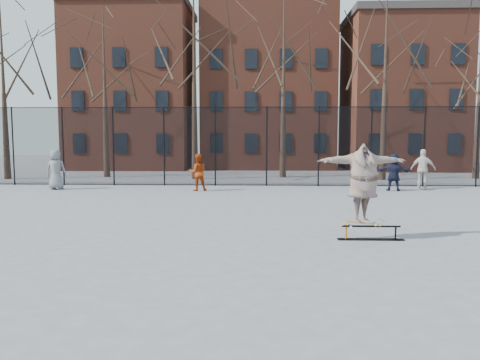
{
  "coord_description": "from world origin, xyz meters",
  "views": [
    {
      "loc": [
        0.76,
        -10.55,
        2.53
      ],
      "look_at": [
        0.3,
        1.5,
        1.39
      ],
      "focal_mm": 35.0,
      "sensor_mm": 36.0,
      "label": 1
    }
  ],
  "objects_px": {
    "skate_rail": "(371,234)",
    "bystander_grey": "(56,170)",
    "bystander_white": "(423,169)",
    "skater": "(363,183)",
    "bystander_red": "(198,172)",
    "skateboard": "(362,223)",
    "bystander_navy": "(394,172)"
  },
  "relations": [
    {
      "from": "skater",
      "to": "bystander_navy",
      "type": "bearing_deg",
      "value": 58.25
    },
    {
      "from": "bystander_navy",
      "to": "skate_rail",
      "type": "bearing_deg",
      "value": 84.06
    },
    {
      "from": "skate_rail",
      "to": "bystander_grey",
      "type": "xyz_separation_m",
      "value": [
        -12.29,
        10.3,
        0.81
      ]
    },
    {
      "from": "skater",
      "to": "bystander_white",
      "type": "xyz_separation_m",
      "value": [
        5.33,
        11.2,
        -0.46
      ]
    },
    {
      "from": "bystander_red",
      "to": "bystander_white",
      "type": "height_order",
      "value": "bystander_white"
    },
    {
      "from": "skateboard",
      "to": "bystander_red",
      "type": "xyz_separation_m",
      "value": [
        -5.32,
        10.04,
        0.44
      ]
    },
    {
      "from": "bystander_navy",
      "to": "bystander_grey",
      "type": "bearing_deg",
      "value": 12.94
    },
    {
      "from": "skate_rail",
      "to": "bystander_grey",
      "type": "relative_size",
      "value": 0.85
    },
    {
      "from": "skate_rail",
      "to": "skater",
      "type": "bearing_deg",
      "value": -180.0
    },
    {
      "from": "skateboard",
      "to": "bystander_grey",
      "type": "distance_m",
      "value": 15.89
    },
    {
      "from": "skateboard",
      "to": "bystander_navy",
      "type": "height_order",
      "value": "bystander_navy"
    },
    {
      "from": "skate_rail",
      "to": "bystander_white",
      "type": "relative_size",
      "value": 0.85
    },
    {
      "from": "skateboard",
      "to": "skate_rail",
      "type": "bearing_deg",
      "value": 0.0
    },
    {
      "from": "bystander_grey",
      "to": "bystander_white",
      "type": "xyz_separation_m",
      "value": [
        17.41,
        0.89,
        0.01
      ]
    },
    {
      "from": "skater",
      "to": "bystander_red",
      "type": "distance_m",
      "value": 11.37
    },
    {
      "from": "skater",
      "to": "skate_rail",
      "type": "bearing_deg",
      "value": -12.04
    },
    {
      "from": "bystander_grey",
      "to": "bystander_white",
      "type": "height_order",
      "value": "bystander_white"
    },
    {
      "from": "bystander_grey",
      "to": "bystander_white",
      "type": "relative_size",
      "value": 0.99
    },
    {
      "from": "bystander_red",
      "to": "bystander_white",
      "type": "xyz_separation_m",
      "value": [
        10.65,
        1.16,
        0.1
      ]
    },
    {
      "from": "skater",
      "to": "bystander_white",
      "type": "distance_m",
      "value": 12.41
    },
    {
      "from": "skateboard",
      "to": "bystander_red",
      "type": "bearing_deg",
      "value": 117.94
    },
    {
      "from": "skate_rail",
      "to": "bystander_navy",
      "type": "height_order",
      "value": "bystander_navy"
    },
    {
      "from": "skate_rail",
      "to": "skateboard",
      "type": "xyz_separation_m",
      "value": [
        -0.21,
        -0.0,
        0.27
      ]
    },
    {
      "from": "skateboard",
      "to": "skater",
      "type": "relative_size",
      "value": 0.4
    },
    {
      "from": "skate_rail",
      "to": "bystander_red",
      "type": "height_order",
      "value": "bystander_red"
    },
    {
      "from": "bystander_navy",
      "to": "bystander_white",
      "type": "bearing_deg",
      "value": -139.88
    },
    {
      "from": "bystander_red",
      "to": "skater",
      "type": "bearing_deg",
      "value": 103.51
    },
    {
      "from": "skateboard",
      "to": "skater",
      "type": "xyz_separation_m",
      "value": [
        0.0,
        0.0,
        0.99
      ]
    },
    {
      "from": "skate_rail",
      "to": "bystander_navy",
      "type": "xyz_separation_m",
      "value": [
        3.5,
        10.36,
        0.73
      ]
    },
    {
      "from": "skateboard",
      "to": "bystander_red",
      "type": "height_order",
      "value": "bystander_red"
    },
    {
      "from": "bystander_grey",
      "to": "bystander_red",
      "type": "bearing_deg",
      "value": 176.37
    },
    {
      "from": "bystander_navy",
      "to": "skater",
      "type": "bearing_deg",
      "value": 83.02
    }
  ]
}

